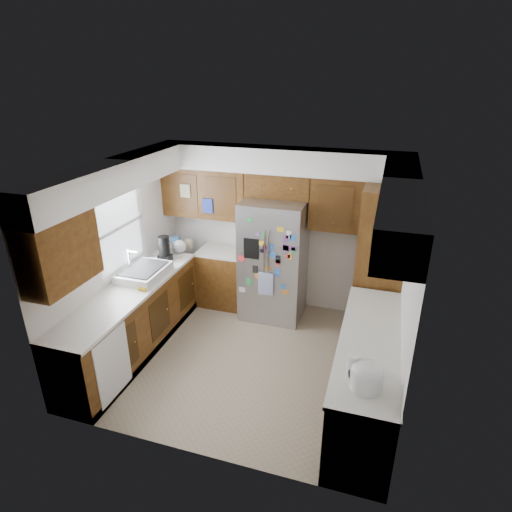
{
  "coord_description": "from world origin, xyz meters",
  "views": [
    {
      "loc": [
        1.48,
        -4.37,
        3.46
      ],
      "look_at": [
        -0.0,
        0.35,
        1.32
      ],
      "focal_mm": 30.0,
      "sensor_mm": 36.0,
      "label": 1
    }
  ],
  "objects_px": {
    "pantry": "(380,263)",
    "paper_towel": "(353,367)",
    "rice_cooker": "(366,375)",
    "fridge": "(274,260)"
  },
  "relations": [
    {
      "from": "pantry",
      "to": "paper_towel",
      "type": "bearing_deg",
      "value": -93.1
    },
    {
      "from": "rice_cooker",
      "to": "pantry",
      "type": "bearing_deg",
      "value": 89.99
    },
    {
      "from": "pantry",
      "to": "paper_towel",
      "type": "relative_size",
      "value": 8.34
    },
    {
      "from": "fridge",
      "to": "paper_towel",
      "type": "xyz_separation_m",
      "value": [
        1.37,
        -2.37,
        0.15
      ]
    },
    {
      "from": "rice_cooker",
      "to": "paper_towel",
      "type": "xyz_separation_m",
      "value": [
        -0.12,
        0.09,
        -0.0
      ]
    },
    {
      "from": "fridge",
      "to": "pantry",
      "type": "bearing_deg",
      "value": -2.06
    },
    {
      "from": "pantry",
      "to": "paper_towel",
      "type": "distance_m",
      "value": 2.32
    },
    {
      "from": "pantry",
      "to": "rice_cooker",
      "type": "height_order",
      "value": "pantry"
    },
    {
      "from": "fridge",
      "to": "paper_towel",
      "type": "relative_size",
      "value": 6.98
    },
    {
      "from": "pantry",
      "to": "rice_cooker",
      "type": "distance_m",
      "value": 2.4
    }
  ]
}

